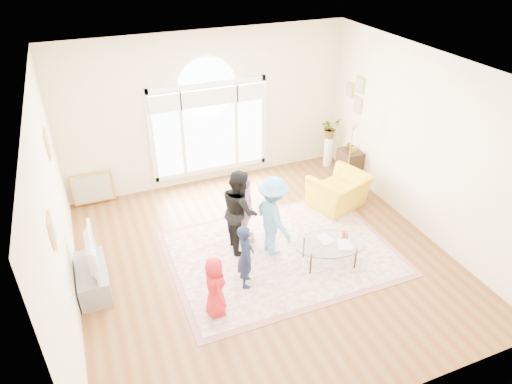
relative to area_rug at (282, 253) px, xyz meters
name	(u,v)px	position (x,y,z in m)	size (l,w,h in m)	color
ground	(264,258)	(-0.33, 0.01, -0.01)	(6.00, 6.00, 0.00)	brown
room_shell	(211,114)	(-0.32, 2.84, 1.56)	(6.00, 6.00, 6.00)	#F1E3BF
area_rug	(282,253)	(0.00, 0.00, 0.00)	(3.60, 2.60, 0.02)	beige
rug_border	(282,253)	(0.00, 0.00, 0.00)	(3.80, 2.80, 0.01)	#9C5A59
tv_console	(93,278)	(-3.08, 0.31, 0.20)	(0.45, 1.00, 0.42)	gray
television	(87,253)	(-3.07, 0.31, 0.70)	(0.17, 0.99, 0.57)	black
coffee_table	(330,244)	(0.62, -0.52, 0.39)	(1.32, 0.99, 0.54)	silver
armchair	(339,191)	(1.69, 0.97, 0.33)	(1.05, 0.91, 0.68)	gold
side_cabinet	(349,165)	(2.45, 1.82, 0.34)	(0.40, 0.50, 0.70)	black
floor_lamp	(352,133)	(2.21, 1.50, 1.27)	(0.30, 0.30, 1.51)	black
plant_pedestal	(328,151)	(2.37, 2.60, 0.34)	(0.20, 0.20, 0.70)	white
potted_plant	(330,128)	(2.37, 2.60, 0.92)	(0.42, 0.36, 0.47)	#33722D
leaning_picture	(96,203)	(-2.83, 2.91, -0.01)	(0.80, 0.05, 0.62)	tan
child_red	(215,287)	(-1.47, -0.89, 0.50)	(0.48, 0.31, 0.98)	red
child_navy	(246,256)	(-0.85, -0.48, 0.56)	(0.40, 0.26, 1.09)	#141E3A
child_black	(240,210)	(-0.59, 0.46, 0.76)	(0.73, 0.56, 1.49)	black
child_pink	(245,209)	(-0.45, 0.59, 0.66)	(0.76, 0.32, 1.29)	#EEACC0
child_blue	(273,216)	(-0.12, 0.12, 0.73)	(0.93, 0.53, 1.43)	#5898C6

